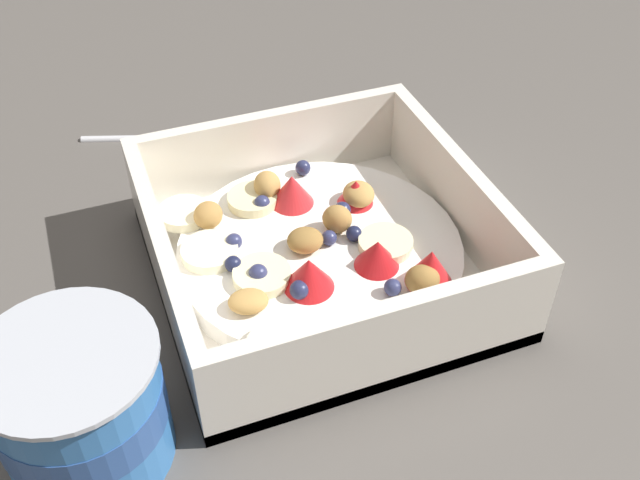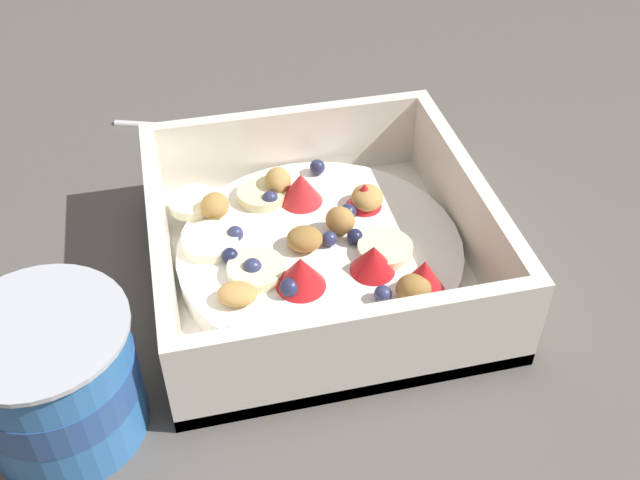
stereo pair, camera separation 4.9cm
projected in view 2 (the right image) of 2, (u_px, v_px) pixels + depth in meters
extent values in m
plane|color=#56514C|center=(349.00, 286.00, 0.50)|extent=(2.40, 2.40, 0.00)
cube|color=white|center=(320.00, 267.00, 0.51)|extent=(0.21, 0.21, 0.01)
cube|color=white|center=(466.00, 213.00, 0.50)|extent=(0.21, 0.01, 0.07)
cube|color=white|center=(163.00, 259.00, 0.47)|extent=(0.21, 0.01, 0.07)
cube|color=white|center=(362.00, 353.00, 0.41)|extent=(0.01, 0.19, 0.07)
cube|color=white|center=(290.00, 149.00, 0.56)|extent=(0.01, 0.19, 0.07)
cylinder|color=white|center=(320.00, 254.00, 0.50)|extent=(0.19, 0.19, 0.02)
cylinder|color=#F4EAB7|center=(387.00, 254.00, 0.48)|extent=(0.04, 0.04, 0.01)
cylinder|color=#F4EAB7|center=(256.00, 270.00, 0.47)|extent=(0.04, 0.04, 0.01)
cylinder|color=#F7EFC6|center=(210.00, 242.00, 0.49)|extent=(0.05, 0.05, 0.01)
cylinder|color=#F7EFC6|center=(193.00, 202.00, 0.52)|extent=(0.05, 0.05, 0.01)
cylinder|color=beige|center=(262.00, 194.00, 0.53)|extent=(0.05, 0.05, 0.01)
cylinder|color=#F7EFC6|center=(259.00, 342.00, 0.43)|extent=(0.05, 0.05, 0.01)
cone|color=red|center=(364.00, 195.00, 0.52)|extent=(0.04, 0.04, 0.02)
cone|color=red|center=(423.00, 277.00, 0.45)|extent=(0.03, 0.03, 0.03)
cone|color=red|center=(301.00, 188.00, 0.52)|extent=(0.03, 0.03, 0.02)
cone|color=red|center=(373.00, 259.00, 0.47)|extent=(0.04, 0.04, 0.02)
cone|color=red|center=(301.00, 272.00, 0.46)|extent=(0.03, 0.03, 0.02)
sphere|color=#191E3D|center=(230.00, 256.00, 0.48)|extent=(0.01, 0.01, 0.01)
sphere|color=navy|center=(329.00, 239.00, 0.49)|extent=(0.01, 0.01, 0.01)
sphere|color=navy|center=(270.00, 199.00, 0.52)|extent=(0.01, 0.01, 0.01)
sphere|color=navy|center=(383.00, 294.00, 0.45)|extent=(0.01, 0.01, 0.01)
sphere|color=navy|center=(235.00, 234.00, 0.49)|extent=(0.01, 0.01, 0.01)
sphere|color=#191E3D|center=(355.00, 237.00, 0.49)|extent=(0.01, 0.01, 0.01)
sphere|color=#23284C|center=(313.00, 168.00, 0.55)|extent=(0.01, 0.01, 0.01)
sphere|color=navy|center=(253.00, 270.00, 0.47)|extent=(0.01, 0.01, 0.01)
sphere|color=#23284C|center=(348.00, 212.00, 0.51)|extent=(0.01, 0.01, 0.01)
sphere|color=#23284C|center=(289.00, 287.00, 0.45)|extent=(0.01, 0.01, 0.01)
ellipsoid|color=tan|center=(278.00, 181.00, 0.53)|extent=(0.03, 0.02, 0.02)
ellipsoid|color=olive|center=(414.00, 289.00, 0.45)|extent=(0.02, 0.03, 0.02)
ellipsoid|color=tan|center=(367.00, 198.00, 0.52)|extent=(0.03, 0.03, 0.02)
ellipsoid|color=#AD7F42|center=(215.00, 206.00, 0.51)|extent=(0.03, 0.03, 0.02)
ellipsoid|color=olive|center=(305.00, 239.00, 0.49)|extent=(0.03, 0.03, 0.01)
ellipsoid|color=#AD7F42|center=(339.00, 221.00, 0.50)|extent=(0.03, 0.03, 0.02)
ellipsoid|color=tan|center=(237.00, 294.00, 0.45)|extent=(0.02, 0.03, 0.01)
ellipsoid|color=silver|center=(283.00, 129.00, 0.64)|extent=(0.05, 0.06, 0.01)
cylinder|color=silver|center=(185.00, 124.00, 0.64)|extent=(0.05, 0.12, 0.01)
cylinder|color=#3370B7|center=(56.00, 381.00, 0.39)|extent=(0.09, 0.09, 0.08)
cylinder|color=#2D5193|center=(54.00, 376.00, 0.39)|extent=(0.09, 0.09, 0.02)
cylinder|color=#B7BCC6|center=(36.00, 329.00, 0.36)|extent=(0.09, 0.09, 0.00)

